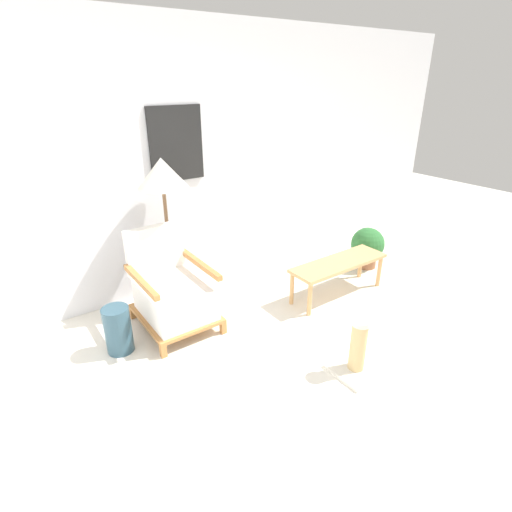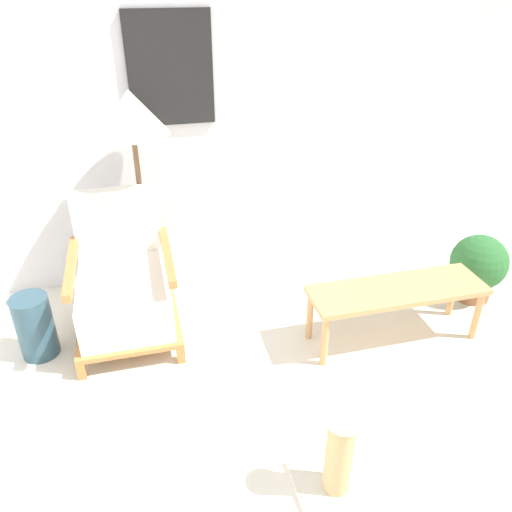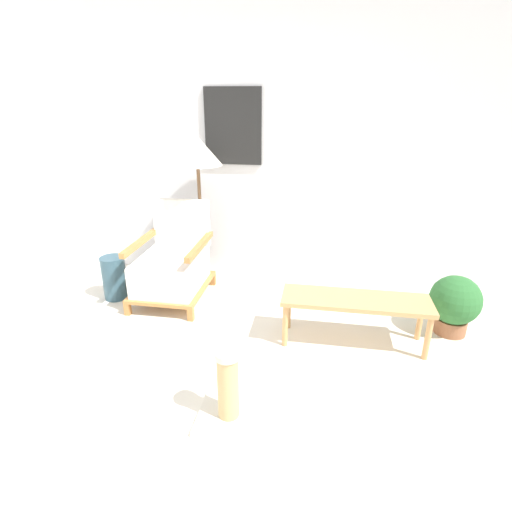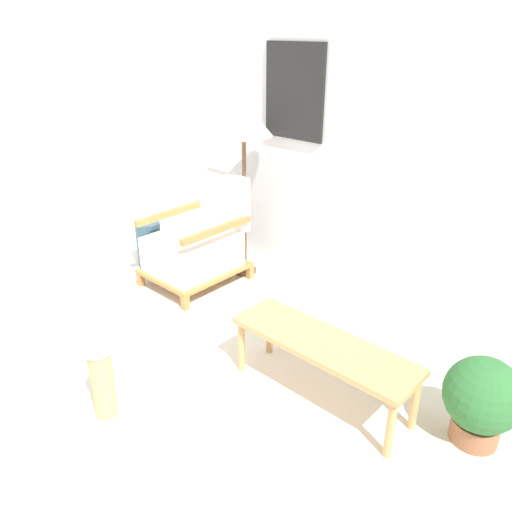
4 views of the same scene
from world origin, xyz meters
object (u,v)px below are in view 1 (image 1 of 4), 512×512
object	(u,v)px
armchair	(173,293)
vase	(118,330)
potted_plant	(367,246)
coffee_table	(339,266)
floor_lamp	(162,177)
scratching_post	(357,353)

from	to	relation	value
armchair	vase	distance (m)	0.58
armchair	potted_plant	size ratio (longest dim) A/B	1.79
vase	potted_plant	world-z (taller)	potted_plant
coffee_table	potted_plant	distance (m)	0.85
floor_lamp	potted_plant	distance (m)	2.59
coffee_table	vase	xyz separation A→B (m)	(-2.22, 0.40, -0.13)
armchair	vase	size ratio (longest dim) A/B	2.13
armchair	scratching_post	world-z (taller)	armchair
vase	scratching_post	world-z (taller)	scratching_post
coffee_table	vase	world-z (taller)	vase
armchair	vase	bearing A→B (deg)	-169.69
coffee_table	armchair	bearing A→B (deg)	163.25
floor_lamp	vase	bearing A→B (deg)	-145.65
vase	potted_plant	size ratio (longest dim) A/B	0.84
coffee_table	vase	size ratio (longest dim) A/B	2.69
potted_plant	scratching_post	size ratio (longest dim) A/B	1.04
coffee_table	scratching_post	world-z (taller)	scratching_post
coffee_table	scratching_post	bearing A→B (deg)	-128.98
armchair	potted_plant	world-z (taller)	armchair
potted_plant	armchair	bearing A→B (deg)	174.97
potted_plant	vase	bearing A→B (deg)	177.81
floor_lamp	vase	world-z (taller)	floor_lamp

